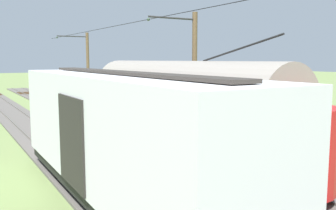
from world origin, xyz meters
name	(u,v)px	position (x,y,z in m)	size (l,w,h in m)	color
ground_plane	(94,141)	(0.00, 0.00, 0.00)	(220.00, 220.00, 0.00)	olive
track_streetcar_siding	(130,135)	(-2.25, -0.31, 0.05)	(2.80, 80.00, 0.18)	#56514C
track_adjacent_siding	(50,144)	(2.25, -0.31, 0.05)	(2.80, 80.00, 0.18)	#56514C
vintage_streetcar	(177,106)	(-2.25, 4.73, 2.25)	(2.65, 15.72, 4.99)	red
boxcar_adjacent	(120,133)	(2.25, 8.64, 2.16)	(2.96, 11.99, 3.85)	silver
catenary_pole_foreground	(87,67)	(-5.00, -15.71, 3.63)	(3.07, 0.28, 6.91)	brown
catenary_pole_mid_near	(193,73)	(-5.00, 2.06, 3.63)	(3.07, 0.28, 6.91)	brown
overhead_wire_run	(142,21)	(-2.31, 1.28, 6.36)	(2.86, 39.54, 0.18)	black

